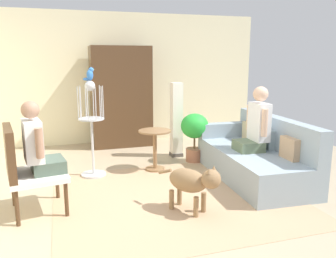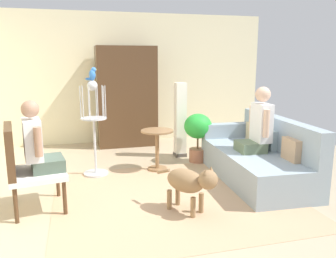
# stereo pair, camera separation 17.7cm
# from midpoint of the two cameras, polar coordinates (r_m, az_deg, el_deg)

# --- Properties ---
(ground_plane) EXTENTS (7.82, 7.82, 0.00)m
(ground_plane) POSITION_cam_midpoint_polar(r_m,az_deg,el_deg) (4.25, -1.25, -11.76)
(ground_plane) COLOR tan
(back_wall) EXTENTS (5.86, 0.12, 2.57)m
(back_wall) POSITION_cam_midpoint_polar(r_m,az_deg,el_deg) (7.16, -8.81, 8.25)
(back_wall) COLOR beige
(back_wall) RESTS_ON ground
(area_rug) EXTENTS (2.88, 2.58, 0.01)m
(area_rug) POSITION_cam_midpoint_polar(r_m,az_deg,el_deg) (4.35, 0.04, -11.14)
(area_rug) COLOR tan
(area_rug) RESTS_ON ground
(couch) EXTENTS (1.02, 2.05, 0.87)m
(couch) POSITION_cam_midpoint_polar(r_m,az_deg,el_deg) (5.08, 13.29, -4.54)
(couch) COLOR #8EA0AD
(couch) RESTS_ON ground
(armchair) EXTENTS (0.69, 0.75, 0.98)m
(armchair) POSITION_cam_midpoint_polar(r_m,az_deg,el_deg) (4.09, -23.86, -5.40)
(armchair) COLOR #4C331E
(armchair) RESTS_ON ground
(person_on_couch) EXTENTS (0.44, 0.51, 0.89)m
(person_on_couch) POSITION_cam_midpoint_polar(r_m,az_deg,el_deg) (4.92, 13.34, 0.75)
(person_on_couch) COLOR #5F7255
(person_on_armchair) EXTENTS (0.46, 0.55, 0.79)m
(person_on_armchair) POSITION_cam_midpoint_polar(r_m,az_deg,el_deg) (4.05, -21.87, -2.47)
(person_on_armchair) COLOR #4B5E50
(round_end_table) EXTENTS (0.49, 0.49, 0.62)m
(round_end_table) POSITION_cam_midpoint_polar(r_m,az_deg,el_deg) (5.26, -3.14, -2.51)
(round_end_table) COLOR olive
(round_end_table) RESTS_ON ground
(dog) EXTENTS (0.53, 0.69, 0.57)m
(dog) POSITION_cam_midpoint_polar(r_m,az_deg,el_deg) (3.83, 2.70, -8.61)
(dog) COLOR olive
(dog) RESTS_ON ground
(bird_cage_stand) EXTENTS (0.37, 0.37, 1.38)m
(bird_cage_stand) POSITION_cam_midpoint_polar(r_m,az_deg,el_deg) (5.08, -13.41, -0.36)
(bird_cage_stand) COLOR silver
(bird_cage_stand) RESTS_ON ground
(parrot) EXTENTS (0.17, 0.10, 0.18)m
(parrot) POSITION_cam_midpoint_polar(r_m,az_deg,el_deg) (4.98, -13.75, 8.74)
(parrot) COLOR blue
(parrot) RESTS_ON bird_cage_stand
(potted_plant) EXTENTS (0.45, 0.45, 0.80)m
(potted_plant) POSITION_cam_midpoint_polar(r_m,az_deg,el_deg) (5.68, 3.51, -0.30)
(potted_plant) COLOR #996047
(potted_plant) RESTS_ON ground
(column_lamp) EXTENTS (0.20, 0.20, 1.28)m
(column_lamp) POSITION_cam_midpoint_polar(r_m,az_deg,el_deg) (5.97, 0.53, 1.44)
(column_lamp) COLOR #4C4742
(column_lamp) RESTS_ON ground
(armoire_cabinet) EXTENTS (1.13, 0.56, 1.91)m
(armoire_cabinet) POSITION_cam_midpoint_polar(r_m,az_deg,el_deg) (6.78, -8.50, 5.28)
(armoire_cabinet) COLOR #4C331E
(armoire_cabinet) RESTS_ON ground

